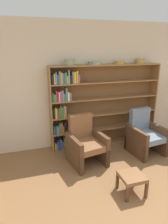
# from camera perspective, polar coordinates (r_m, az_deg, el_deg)

# --- Properties ---
(wall_back) EXTENTS (12.00, 0.06, 2.75)m
(wall_back) POSITION_cam_1_polar(r_m,az_deg,el_deg) (4.64, 4.70, 7.66)
(wall_back) COLOR beige
(wall_back) RESTS_ON ground
(bookshelf) EXTENTS (2.52, 0.30, 1.85)m
(bookshelf) POSITION_cam_1_polar(r_m,az_deg,el_deg) (4.53, 3.52, 1.91)
(bookshelf) COLOR olive
(bookshelf) RESTS_ON ground
(bowl_cream) EXTENTS (0.22, 0.22, 0.12)m
(bowl_cream) POSITION_cam_1_polar(r_m,az_deg,el_deg) (4.17, -4.11, 14.12)
(bowl_cream) COLOR gray
(bowl_cream) RESTS_ON bookshelf
(bowl_slate) EXTENTS (0.30, 0.30, 0.07)m
(bowl_slate) POSITION_cam_1_polar(r_m,az_deg,el_deg) (4.33, 3.28, 13.92)
(bowl_slate) COLOR gray
(bowl_slate) RESTS_ON bookshelf
(bowl_stoneware) EXTENTS (0.24, 0.24, 0.08)m
(bowl_stoneware) POSITION_cam_1_polar(r_m,az_deg,el_deg) (4.55, 10.12, 13.91)
(bowl_stoneware) COLOR tan
(bowl_stoneware) RESTS_ON bookshelf
(bowl_copper) EXTENTS (0.23, 0.23, 0.11)m
(bowl_copper) POSITION_cam_1_polar(r_m,az_deg,el_deg) (4.82, 15.95, 13.92)
(bowl_copper) COLOR tan
(bowl_copper) RESTS_ON bookshelf
(armchair_leather) EXTENTS (0.75, 0.78, 0.94)m
(armchair_leather) POSITION_cam_1_polar(r_m,az_deg,el_deg) (3.98, 0.45, -8.94)
(armchair_leather) COLOR brown
(armchair_leather) RESTS_ON ground
(armchair_cushioned) EXTENTS (0.72, 0.76, 0.94)m
(armchair_cushioned) POSITION_cam_1_polar(r_m,az_deg,el_deg) (4.53, 17.03, -6.28)
(armchair_cushioned) COLOR brown
(armchair_cushioned) RESTS_ON ground
(footstool) EXTENTS (0.37, 0.37, 0.32)m
(footstool) POSITION_cam_1_polar(r_m,az_deg,el_deg) (3.35, 13.54, -17.86)
(footstool) COLOR brown
(footstool) RESTS_ON ground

